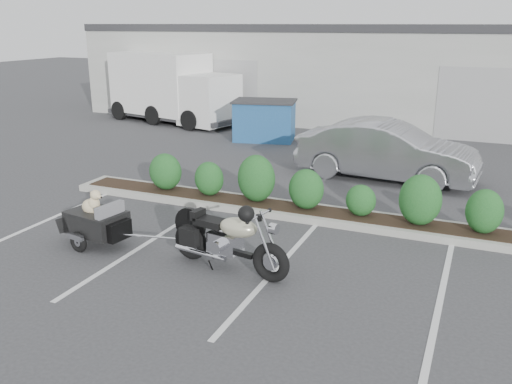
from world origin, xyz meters
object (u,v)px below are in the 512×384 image
at_px(pet_trailer, 96,221).
at_px(sedan, 387,151).
at_px(motorcycle, 228,241).
at_px(dumpster, 265,120).
at_px(delivery_truck, 172,90).

bearing_deg(pet_trailer, sedan, 67.48).
bearing_deg(motorcycle, sedan, 87.56).
distance_m(sedan, dumpster, 6.03).
height_order(motorcycle, pet_trailer, motorcycle).
bearing_deg(sedan, delivery_truck, 66.28).
bearing_deg(pet_trailer, delivery_truck, 124.81).
relative_size(motorcycle, delivery_truck, 0.36).
xyz_separation_m(motorcycle, dumpster, (-3.52, 10.21, 0.19)).
bearing_deg(dumpster, sedan, -47.61).
height_order(motorcycle, dumpster, dumpster).
bearing_deg(motorcycle, pet_trailer, -171.07).
relative_size(motorcycle, sedan, 0.49).
bearing_deg(sedan, dumpster, 59.77).
xyz_separation_m(pet_trailer, sedan, (4.21, 6.73, 0.31)).
height_order(sedan, dumpster, sedan).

